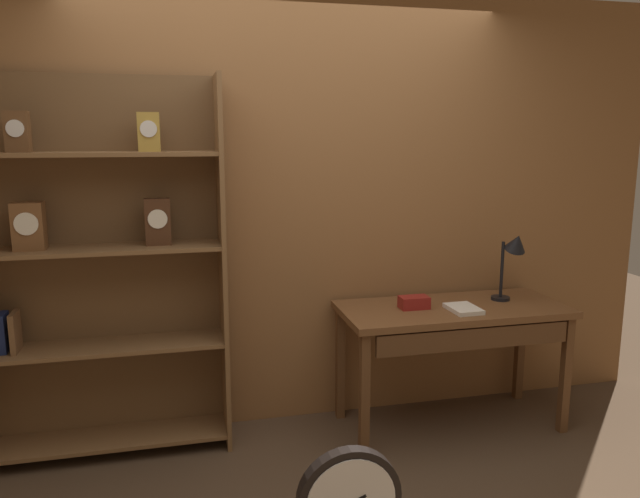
% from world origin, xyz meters
% --- Properties ---
extents(back_wood_panel, '(4.80, 0.05, 2.60)m').
position_xyz_m(back_wood_panel, '(0.00, 1.26, 1.30)').
color(back_wood_panel, brown).
rests_on(back_wood_panel, ground).
extents(bookshelf, '(1.36, 0.32, 2.08)m').
position_xyz_m(bookshelf, '(-1.13, 1.07, 1.02)').
color(bookshelf, brown).
rests_on(bookshelf, ground).
extents(workbench, '(1.35, 0.60, 0.76)m').
position_xyz_m(workbench, '(0.91, 0.87, 0.66)').
color(workbench, brown).
rests_on(workbench, ground).
extents(desk_lamp, '(0.18, 0.19, 0.44)m').
position_xyz_m(desk_lamp, '(1.30, 0.92, 1.06)').
color(desk_lamp, black).
rests_on(desk_lamp, workbench).
extents(toolbox_small, '(0.17, 0.10, 0.07)m').
position_xyz_m(toolbox_small, '(0.66, 0.91, 0.79)').
color(toolbox_small, maroon).
rests_on(toolbox_small, workbench).
extents(open_repair_manual, '(0.16, 0.22, 0.02)m').
position_xyz_m(open_repair_manual, '(0.92, 0.79, 0.77)').
color(open_repair_manual, silver).
rests_on(open_repair_manual, workbench).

